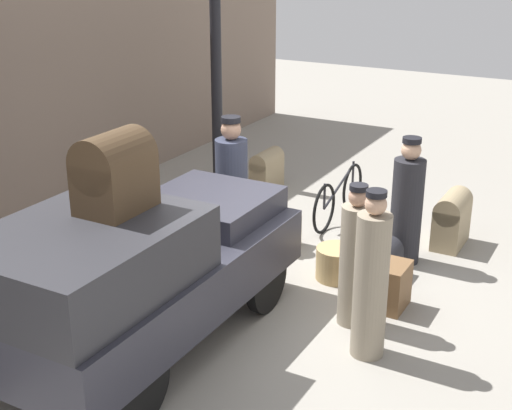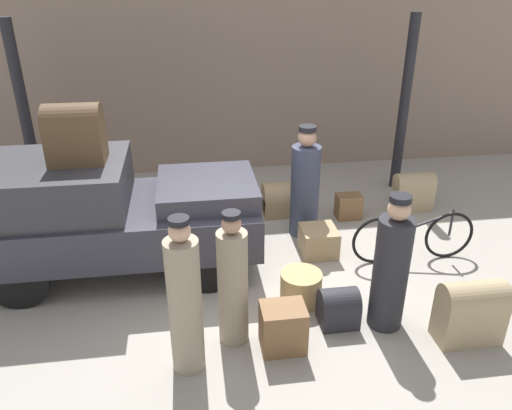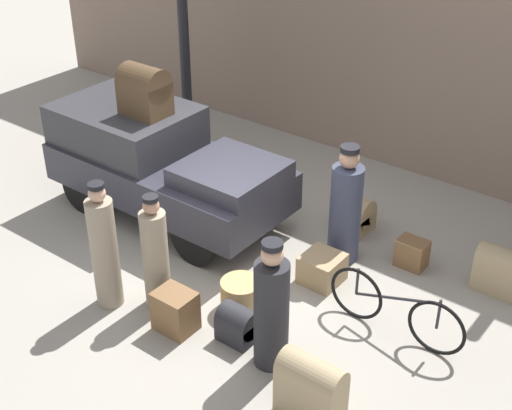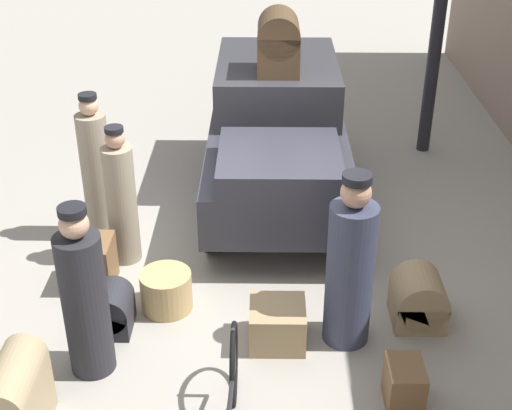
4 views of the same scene
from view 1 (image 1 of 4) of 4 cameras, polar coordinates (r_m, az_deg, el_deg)
name	(u,v)px [view 1 (image 1 of 4)]	position (r m, az deg, el deg)	size (l,w,h in m)	color
ground_plane	(262,286)	(8.67, 0.52, -6.52)	(30.00, 30.00, 0.00)	gray
canopy_pillar_right	(217,89)	(12.06, -3.17, 9.26)	(0.18, 0.18, 3.14)	black
truck	(136,270)	(7.14, -9.61, -5.13)	(3.73, 1.68, 1.60)	black
bicycle	(339,197)	(10.55, 6.64, 0.66)	(1.79, 0.04, 0.77)	black
wicker_basket	(337,263)	(8.83, 6.49, -4.65)	(0.52, 0.52, 0.41)	tan
porter_lifting_near_truck	(355,261)	(7.66, 7.92, -4.47)	(0.33, 0.33, 1.59)	gray
porter_carrying_trunk	(371,281)	(7.08, 9.18, -6.05)	(0.34, 0.34, 1.76)	gray
porter_standing_middle	(232,185)	(9.70, -1.96, 1.60)	(0.44, 0.44, 1.74)	#33384C
conductor_in_dark_uniform	(407,207)	(9.22, 11.97, -0.13)	(0.40, 0.40, 1.66)	#232328
suitcase_tan_flat	(389,286)	(8.24, 10.60, -6.36)	(0.49, 0.39, 0.54)	brown
trunk_wicker_pale	(239,201)	(10.80, -1.40, 0.33)	(0.41, 0.30, 0.41)	brown
suitcase_black_upright	(276,232)	(9.68, 1.63, -2.18)	(0.51, 0.52, 0.40)	#937A56
suitcase_small_leather	(384,260)	(8.97, 10.17, -4.33)	(0.45, 0.37, 0.47)	#232328
trunk_umber_medium	(452,218)	(9.99, 15.40, -1.00)	(0.71, 0.37, 0.75)	#9E8966
trunk_large_brown	(267,169)	(11.79, 0.87, 2.91)	(0.66, 0.31, 0.67)	#9E8966
trunk_barrel_dark	(178,219)	(10.06, -6.26, -1.12)	(0.52, 0.50, 0.55)	#937A56
trunk_on_truck_roof	(114,172)	(6.60, -11.26, 2.61)	(0.68, 0.51, 0.74)	#4C3823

